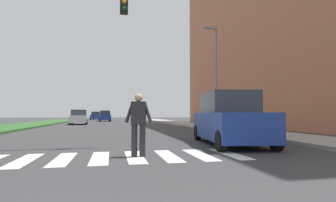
{
  "coord_description": "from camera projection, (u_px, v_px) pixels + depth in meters",
  "views": [
    {
      "loc": [
        0.29,
        -0.33,
        1.13
      ],
      "look_at": [
        3.21,
        13.61,
        1.83
      ],
      "focal_mm": 28.74,
      "sensor_mm": 36.0,
      "label": 1
    }
  ],
  "objects": [
    {
      "name": "pedestrian_performer",
      "position": [
        139.0,
        122.0,
        7.2
      ],
      "size": [
        0.74,
        0.33,
        1.69
      ],
      "color": "#262628",
      "rests_on": "ground_plane"
    },
    {
      "name": "apartment_block_right",
      "position": [
        297.0,
        6.0,
        25.92
      ],
      "size": [
        11.23,
        34.85,
        23.17
      ],
      "primitive_type": "cube",
      "color": "#B76B4C",
      "rests_on": "ground_plane"
    },
    {
      "name": "ground_plane",
      "position": [
        109.0,
        125.0,
        29.53
      ],
      "size": [
        140.0,
        140.0,
        0.0
      ],
      "primitive_type": "plane",
      "color": "#38383A"
    },
    {
      "name": "sidewalk_right",
      "position": [
        187.0,
        124.0,
        29.29
      ],
      "size": [
        3.0,
        64.0,
        0.15
      ],
      "primitive_type": "cube",
      "color": "#9E9991",
      "rests_on": "ground_plane"
    },
    {
      "name": "sedan_distant",
      "position": [
        105.0,
        116.0,
        43.43
      ],
      "size": [
        2.06,
        4.63,
        1.73
      ],
      "color": "navy",
      "rests_on": "ground_plane"
    },
    {
      "name": "sedan_midblock",
      "position": [
        79.0,
        118.0,
        29.84
      ],
      "size": [
        2.05,
        4.41,
        1.63
      ],
      "color": "silver",
      "rests_on": "ground_plane"
    },
    {
      "name": "suv_crossing",
      "position": [
        229.0,
        120.0,
        10.11
      ],
      "size": [
        2.49,
        4.8,
        1.97
      ],
      "color": "navy",
      "rests_on": "ground_plane"
    },
    {
      "name": "crosswalk",
      "position": [
        100.0,
        158.0,
        6.94
      ],
      "size": [
        7.65,
        2.2,
        0.01
      ],
      "color": "silver",
      "rests_on": "ground_plane"
    },
    {
      "name": "sedan_far_horizon",
      "position": [
        96.0,
        116.0,
        54.68
      ],
      "size": [
        2.26,
        4.6,
        1.66
      ],
      "color": "navy",
      "rests_on": "ground_plane"
    },
    {
      "name": "median_strip",
      "position": [
        25.0,
        125.0,
        25.96
      ],
      "size": [
        4.28,
        64.0,
        0.15
      ],
      "primitive_type": "cube",
      "color": "#2D5B28",
      "rests_on": "ground_plane"
    },
    {
      "name": "street_lamp_right",
      "position": [
        215.0,
        67.0,
        19.85
      ],
      "size": [
        1.02,
        0.24,
        7.5
      ],
      "color": "slate",
      "rests_on": "sidewalk_right"
    }
  ]
}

